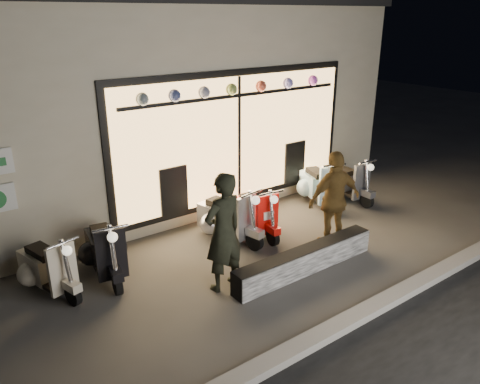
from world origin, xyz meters
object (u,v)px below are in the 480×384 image
object	(u,v)px
graffiti_barrier	(305,260)
woman	(334,200)
scooter_red	(253,212)
man	(223,232)
scooter_silver	(224,217)

from	to	relation	value
graffiti_barrier	woman	world-z (taller)	woman
graffiti_barrier	scooter_red	bearing A→B (deg)	81.21
man	woman	size ratio (longest dim) A/B	1.05
scooter_silver	scooter_red	distance (m)	0.61
man	woman	bearing A→B (deg)	173.96
graffiti_barrier	man	distance (m)	1.52
scooter_red	woman	bearing A→B (deg)	-52.06
man	woman	xyz separation A→B (m)	(2.31, -0.00, -0.04)
man	woman	distance (m)	2.31
scooter_silver	woman	bearing A→B (deg)	-56.87
scooter_red	woman	world-z (taller)	woman
woman	graffiti_barrier	bearing A→B (deg)	31.77
graffiti_barrier	man	xyz separation A→B (m)	(-1.29, 0.39, 0.70)
scooter_silver	man	xyz separation A→B (m)	(-0.94, -1.37, 0.50)
scooter_red	man	xyz separation A→B (m)	(-1.55, -1.28, 0.52)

